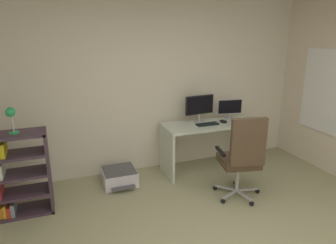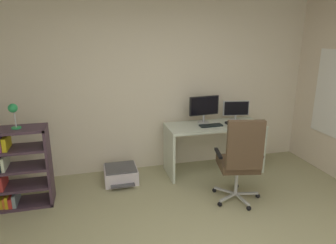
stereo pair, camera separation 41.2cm
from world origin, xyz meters
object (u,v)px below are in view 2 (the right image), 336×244
at_px(bookshelf, 8,170).
at_px(computer_mouse, 228,123).
at_px(monitor_main, 204,107).
at_px(printer, 121,174).
at_px(desk_lamp, 13,111).
at_px(office_chair, 240,158).
at_px(monitor_secondary, 236,109).
at_px(keyboard, 211,125).
at_px(desk, 214,137).

bearing_deg(bookshelf, computer_mouse, 5.51).
relative_size(monitor_main, printer, 0.91).
bearing_deg(computer_mouse, desk_lamp, 179.46).
height_order(office_chair, printer, office_chair).
bearing_deg(monitor_main, office_chair, -86.77).
bearing_deg(printer, bookshelf, -167.04).
relative_size(bookshelf, printer, 1.94).
height_order(monitor_secondary, keyboard, monitor_secondary).
bearing_deg(printer, monitor_main, 6.21).
xyz_separation_m(monitor_secondary, office_chair, (-0.47, -1.11, -0.32)).
bearing_deg(bookshelf, monitor_main, 9.70).
bearing_deg(office_chair, bookshelf, 166.73).
bearing_deg(monitor_secondary, desk_lamp, -171.47).
bearing_deg(desk, monitor_main, 135.26).
bearing_deg(office_chair, desk, 86.07).
bearing_deg(monitor_secondary, keyboard, -158.62).
bearing_deg(office_chair, computer_mouse, 74.07).
relative_size(computer_mouse, office_chair, 0.09).
bearing_deg(printer, monitor_secondary, 4.43).
bearing_deg(computer_mouse, printer, 172.75).
bearing_deg(keyboard, monitor_main, 101.83).
relative_size(keyboard, bookshelf, 0.34).
height_order(monitor_main, bookshelf, monitor_main).
distance_m(bookshelf, printer, 1.47).
distance_m(computer_mouse, printer, 1.78).
bearing_deg(desk_lamp, office_chair, -14.00).
xyz_separation_m(computer_mouse, desk_lamp, (-2.88, -0.29, 0.45)).
distance_m(desk, printer, 1.51).
bearing_deg(monitor_main, monitor_secondary, 0.01).
height_order(desk, printer, desk).
xyz_separation_m(office_chair, bookshelf, (-2.76, 0.65, -0.12)).
distance_m(computer_mouse, desk_lamp, 2.93).
xyz_separation_m(desk_lamp, printer, (1.23, 0.32, -1.11)).
bearing_deg(office_chair, printer, 144.89).
bearing_deg(keyboard, computer_mouse, 3.74).
height_order(desk, keyboard, keyboard).
height_order(desk, monitor_main, monitor_main).
relative_size(monitor_secondary, bookshelf, 0.41).
relative_size(desk, computer_mouse, 14.67).
relative_size(monitor_secondary, office_chair, 0.36).
relative_size(keyboard, desk_lamp, 1.13).
height_order(keyboard, bookshelf, bookshelf).
bearing_deg(monitor_secondary, computer_mouse, -140.18).
relative_size(computer_mouse, printer, 0.19).
height_order(keyboard, desk_lamp, desk_lamp).
distance_m(desk, bookshelf, 2.85).
relative_size(monitor_secondary, computer_mouse, 4.12).
relative_size(keyboard, office_chair, 0.30).
height_order(desk, computer_mouse, computer_mouse).
bearing_deg(office_chair, desk_lamp, 166.00).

